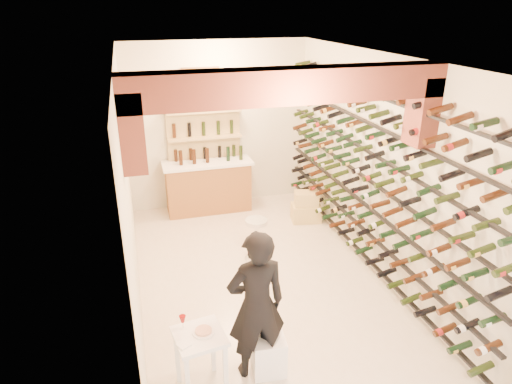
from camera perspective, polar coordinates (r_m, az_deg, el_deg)
ground at (r=6.85m, az=0.70°, el=-11.02°), size 6.00×6.00×0.00m
room_shell at (r=5.67m, az=1.56°, el=6.77°), size 3.52×6.02×3.21m
wine_rack at (r=6.70m, az=13.43°, el=2.39°), size 0.32×5.70×2.56m
back_counter at (r=8.84m, az=-6.03°, el=0.88°), size 1.70×0.62×1.29m
back_shelving at (r=8.85m, az=-6.48°, el=5.25°), size 1.40×0.31×2.73m
tasting_table at (r=4.91m, az=-7.11°, el=-18.51°), size 0.56×0.56×0.87m
white_stool at (r=5.32m, az=1.58°, el=-19.70°), size 0.39×0.39×0.44m
person at (r=4.89m, az=0.06°, el=-14.12°), size 0.65×0.44×1.75m
chrome_barstool at (r=7.14m, az=0.04°, el=-5.67°), size 0.37×0.37×0.71m
crate_lower at (r=8.57m, az=6.30°, el=-2.60°), size 0.59×0.46×0.32m
crate_upper at (r=8.45m, az=6.38°, el=-0.84°), size 0.50×0.40×0.25m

